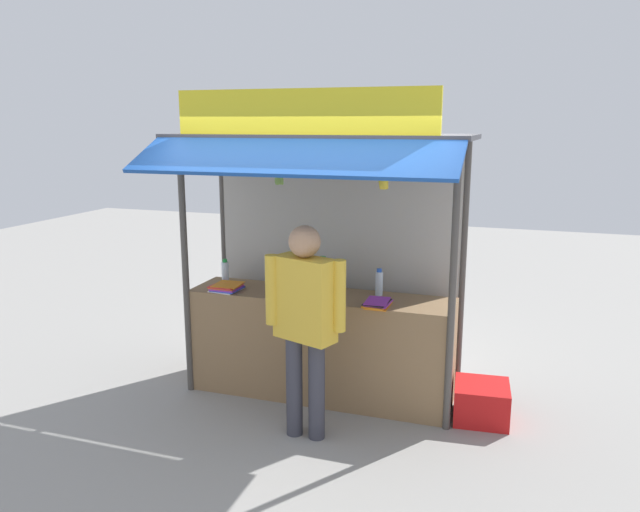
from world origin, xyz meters
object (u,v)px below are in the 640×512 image
(magazine_stack_mid_left, at_px, (289,289))
(magazine_stack_center, at_px, (378,303))
(water_bottle_rear_center, at_px, (379,283))
(banana_bunch_rightmost, at_px, (279,177))
(water_bottle_front_right, at_px, (323,274))
(magazine_stack_mid_right, at_px, (227,287))
(vendor_person, at_px, (305,313))
(plastic_crate, at_px, (481,402))
(water_bottle_back_left, at_px, (225,272))
(banana_bunch_inner_left, at_px, (384,181))

(magazine_stack_mid_left, height_order, magazine_stack_center, magazine_stack_mid_left)
(water_bottle_rear_center, distance_m, banana_bunch_rightmost, 1.31)
(water_bottle_front_right, bearing_deg, magazine_stack_mid_right, -159.90)
(vendor_person, distance_m, plastic_crate, 1.73)
(vendor_person, bearing_deg, water_bottle_front_right, 119.84)
(magazine_stack_mid_right, height_order, vendor_person, vendor_person)
(banana_bunch_rightmost, distance_m, vendor_person, 1.12)
(water_bottle_back_left, distance_m, water_bottle_front_right, 0.95)
(magazine_stack_mid_right, xyz_separation_m, banana_bunch_inner_left, (1.49, -0.24, 1.03))
(water_bottle_back_left, distance_m, magazine_stack_mid_left, 0.72)
(magazine_stack_mid_left, relative_size, banana_bunch_inner_left, 1.10)
(water_bottle_rear_center, xyz_separation_m, magazine_stack_mid_left, (-0.77, -0.22, -0.07))
(magazine_stack_mid_right, height_order, banana_bunch_inner_left, banana_bunch_inner_left)
(vendor_person, bearing_deg, water_bottle_back_left, 163.10)
(water_bottle_rear_center, bearing_deg, water_bottle_back_left, -176.78)
(water_bottle_rear_center, relative_size, magazine_stack_mid_right, 0.85)
(magazine_stack_mid_left, height_order, banana_bunch_rightmost, banana_bunch_rightmost)
(banana_bunch_rightmost, bearing_deg, vendor_person, -46.96)
(water_bottle_front_right, distance_m, magazine_stack_mid_left, 0.35)
(magazine_stack_mid_left, bearing_deg, water_bottle_rear_center, 15.95)
(water_bottle_rear_center, relative_size, magazine_stack_center, 0.81)
(plastic_crate, bearing_deg, banana_bunch_rightmost, -167.89)
(water_bottle_rear_center, bearing_deg, magazine_stack_mid_right, -168.05)
(vendor_person, height_order, plastic_crate, vendor_person)
(water_bottle_back_left, relative_size, banana_bunch_rightmost, 0.88)
(magazine_stack_center, distance_m, vendor_person, 0.73)
(water_bottle_rear_center, xyz_separation_m, plastic_crate, (0.94, -0.17, -0.91))
(banana_bunch_inner_left, bearing_deg, vendor_person, -143.43)
(water_bottle_back_left, xyz_separation_m, vendor_person, (1.10, -0.82, -0.04))
(banana_bunch_rightmost, bearing_deg, water_bottle_front_right, 70.71)
(magazine_stack_center, height_order, banana_bunch_rightmost, banana_bunch_rightmost)
(water_bottle_back_left, height_order, magazine_stack_center, water_bottle_back_left)
(plastic_crate, bearing_deg, magazine_stack_mid_right, -177.14)
(banana_bunch_rightmost, distance_m, plastic_crate, 2.52)
(water_bottle_back_left, xyz_separation_m, banana_bunch_rightmost, (0.75, -0.45, 0.96))
(water_bottle_rear_center, bearing_deg, banana_bunch_rightmost, -143.73)
(magazine_stack_mid_left, xyz_separation_m, banana_bunch_rightmost, (0.05, -0.31, 1.02))
(water_bottle_rear_center, bearing_deg, banana_bunch_inner_left, -75.12)
(water_bottle_back_left, height_order, magazine_stack_mid_left, water_bottle_back_left)
(vendor_person, bearing_deg, magazine_stack_mid_right, 167.72)
(water_bottle_back_left, height_order, magazine_stack_mid_right, water_bottle_back_left)
(magazine_stack_mid_right, bearing_deg, water_bottle_front_right, 20.10)
(magazine_stack_mid_left, xyz_separation_m, magazine_stack_center, (0.83, -0.11, -0.02))
(magazine_stack_center, bearing_deg, vendor_person, -126.69)
(water_bottle_front_right, bearing_deg, vendor_person, -79.99)
(banana_bunch_rightmost, xyz_separation_m, banana_bunch_inner_left, (0.86, -0.00, -0.01))
(magazine_stack_mid_left, relative_size, vendor_person, 0.18)
(banana_bunch_rightmost, relative_size, vendor_person, 0.16)
(water_bottle_rear_center, height_order, banana_bunch_rightmost, banana_bunch_rightmost)
(magazine_stack_center, distance_m, banana_bunch_inner_left, 1.06)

